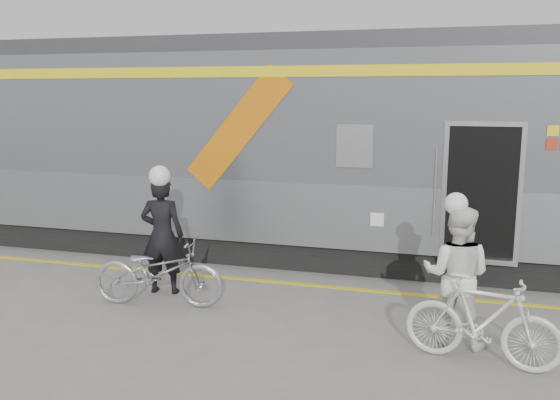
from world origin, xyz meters
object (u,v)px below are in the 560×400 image
(man, at_px, (162,235))
(bicycle_right, at_px, (482,320))
(woman, at_px, (456,275))
(bicycle_left, at_px, (158,272))

(man, distance_m, bicycle_right, 4.87)
(man, bearing_deg, bicycle_right, 156.04)
(man, relative_size, woman, 1.05)
(woman, bearing_deg, man, 1.02)
(bicycle_left, relative_size, woman, 1.10)
(bicycle_left, relative_size, bicycle_right, 1.10)
(bicycle_left, bearing_deg, bicycle_right, -107.92)
(woman, distance_m, bicycle_right, 0.72)
(man, xyz_separation_m, woman, (4.39, -0.72, -0.05))
(man, bearing_deg, woman, 161.88)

